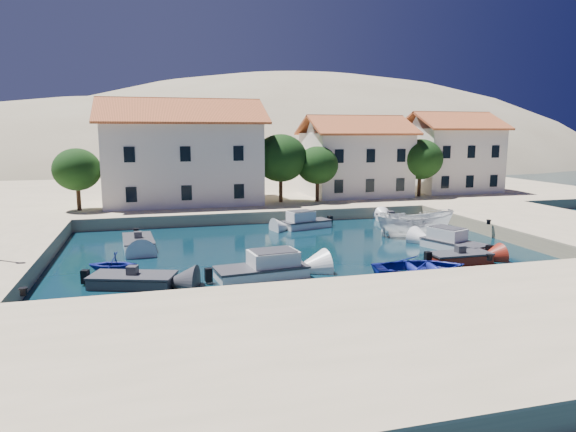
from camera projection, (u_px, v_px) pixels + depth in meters
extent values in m
plane|color=black|center=(353.00, 296.00, 24.27)|extent=(400.00, 400.00, 0.00)
cube|color=tan|center=(417.00, 333.00, 18.48)|extent=(52.00, 12.00, 1.00)
cube|color=tan|center=(554.00, 227.00, 39.00)|extent=(11.00, 20.00, 1.00)
cube|color=tan|center=(247.00, 193.00, 60.89)|extent=(80.00, 36.00, 1.00)
ellipsoid|color=gray|center=(149.00, 242.00, 129.70)|extent=(198.00, 126.00, 72.00)
ellipsoid|color=gray|center=(297.00, 237.00, 161.18)|extent=(220.00, 176.00, 99.00)
cube|color=white|center=(182.00, 163.00, 48.61)|extent=(14.00, 9.00, 7.50)
pyramid|color=brown|center=(181.00, 111.00, 47.82)|extent=(14.70, 9.45, 2.20)
cube|color=white|center=(355.00, 164.00, 54.29)|extent=(10.00, 8.00, 6.50)
pyramid|color=brown|center=(356.00, 125.00, 53.61)|extent=(10.50, 8.40, 1.80)
cube|color=white|center=(450.00, 160.00, 58.30)|extent=(9.00, 8.00, 7.00)
pyramid|color=brown|center=(452.00, 120.00, 57.58)|extent=(9.45, 8.40, 1.80)
cylinder|color=#382314|center=(79.00, 196.00, 43.84)|extent=(0.36, 0.36, 2.50)
ellipsoid|color=black|center=(77.00, 169.00, 43.47)|extent=(4.00, 4.00, 3.60)
cylinder|color=#382314|center=(281.00, 186.00, 48.92)|extent=(0.36, 0.36, 3.00)
ellipsoid|color=black|center=(281.00, 158.00, 48.48)|extent=(5.00, 5.00, 4.50)
cylinder|color=#382314|center=(317.00, 189.00, 49.39)|extent=(0.36, 0.36, 2.50)
ellipsoid|color=black|center=(317.00, 165.00, 49.02)|extent=(4.00, 4.00, 3.60)
cylinder|color=#382314|center=(419.00, 183.00, 53.29)|extent=(0.36, 0.36, 2.75)
ellipsoid|color=black|center=(420.00, 159.00, 52.88)|extent=(4.60, 4.60, 4.14)
cylinder|color=black|center=(23.00, 292.00, 21.16)|extent=(0.36, 0.36, 0.30)
cylinder|color=black|center=(490.00, 258.00, 26.91)|extent=(0.36, 0.36, 0.30)
cylinder|color=black|center=(489.00, 222.00, 37.40)|extent=(0.36, 0.36, 0.30)
cube|color=#36363C|center=(133.00, 281.00, 25.75)|extent=(4.45, 3.03, 0.90)
cube|color=#36363C|center=(133.00, 275.00, 25.69)|extent=(4.55, 3.09, 0.10)
cube|color=#36363C|center=(132.00, 271.00, 25.66)|extent=(0.63, 0.63, 0.50)
cube|color=white|center=(261.00, 273.00, 27.28)|extent=(4.96, 2.57, 0.90)
cube|color=#36363C|center=(261.00, 267.00, 27.22)|extent=(5.08, 2.62, 0.10)
cube|color=white|center=(261.00, 260.00, 27.16)|extent=(2.70, 2.01, 0.90)
imported|color=navy|center=(420.00, 274.00, 27.90)|extent=(5.55, 4.29, 1.06)
cube|color=maroon|center=(460.00, 259.00, 30.35)|extent=(3.54, 1.60, 0.90)
cube|color=#36363C|center=(460.00, 253.00, 30.30)|extent=(3.62, 1.63, 0.10)
cube|color=#36363C|center=(460.00, 250.00, 30.26)|extent=(0.50, 0.50, 0.50)
cube|color=white|center=(454.00, 246.00, 33.57)|extent=(3.13, 4.56, 0.90)
cube|color=#36363C|center=(454.00, 242.00, 33.51)|extent=(3.19, 4.67, 0.10)
cube|color=white|center=(455.00, 236.00, 33.45)|extent=(2.17, 2.61, 0.90)
imported|color=white|center=(415.00, 237.00, 37.89)|extent=(6.00, 3.46, 2.18)
cube|color=white|center=(391.00, 220.00, 43.38)|extent=(2.09, 3.61, 0.90)
cube|color=#36363C|center=(391.00, 217.00, 43.33)|extent=(2.13, 3.69, 0.10)
cube|color=#36363C|center=(391.00, 214.00, 43.29)|extent=(0.57, 0.57, 0.50)
imported|color=navy|center=(114.00, 273.00, 28.10)|extent=(3.09, 2.84, 1.38)
cube|color=white|center=(138.00, 243.00, 34.55)|extent=(2.20, 4.40, 0.90)
cube|color=#36363C|center=(138.00, 238.00, 34.49)|extent=(2.24, 4.50, 0.10)
cube|color=#36363C|center=(138.00, 235.00, 34.46)|extent=(0.53, 0.53, 0.50)
cube|color=white|center=(307.00, 225.00, 41.32)|extent=(4.07, 2.51, 0.90)
cube|color=#36363C|center=(307.00, 221.00, 41.27)|extent=(4.17, 2.56, 0.10)
cube|color=white|center=(307.00, 216.00, 41.21)|extent=(2.29, 1.82, 0.90)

